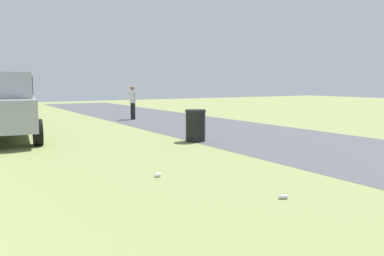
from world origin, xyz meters
The scene contains 5 objects.
pickup_truck centered at (15.26, 2.25, 1.10)m, with size 5.07×2.61×2.09m.
trash_bin centered at (12.02, -2.79, 0.49)m, with size 0.63×0.63×0.98m.
pedestrian centered at (19.55, -3.89, 0.95)m, with size 0.47×0.30×1.65m.
litter_cup_near_hydrant centered at (8.64, 0.18, 0.04)m, with size 0.08×0.08×0.10m, color white.
litter_can_far_scatter centered at (6.41, -0.86, 0.03)m, with size 0.07×0.07×0.12m, color silver.
Camera 1 is at (2.36, 3.29, 1.77)m, focal length 35.12 mm.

